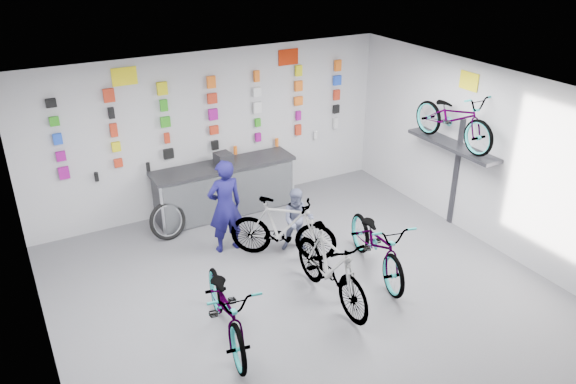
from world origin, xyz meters
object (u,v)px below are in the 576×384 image
bike_right (377,243)px  clerk (225,206)px  counter (225,190)px  bike_service (283,229)px  bike_left (227,306)px  bike_center (331,267)px  customer (298,220)px

bike_right → clerk: 2.53m
clerk → counter: bearing=-112.2°
counter → bike_service: (0.20, -1.91, 0.05)m
bike_left → bike_service: (1.60, 1.42, 0.03)m
bike_center → bike_service: (-0.04, 1.37, -0.03)m
clerk → customer: bearing=151.6°
bike_left → bike_service: bike_service is taller
bike_center → bike_right: size_ratio=0.95×
bike_center → clerk: bearing=110.8°
bike_center → customer: size_ratio=1.69×
bike_right → bike_service: bike_service is taller
bike_service → clerk: bearing=87.7°
bike_service → clerk: clerk is taller
bike_center → customer: bike_center is taller
counter → bike_service: 1.92m
bike_left → customer: customer is taller
bike_center → clerk: size_ratio=1.15×
bike_center → clerk: clerk is taller
counter → clerk: bearing=-112.4°
bike_left → bike_right: 2.71m
bike_left → bike_right: (2.69, 0.34, 0.01)m
bike_service → bike_right: bearing=-93.8°
counter → clerk: (-0.51, -1.24, 0.33)m
counter → customer: size_ratio=2.43×
bike_right → bike_service: 1.53m
bike_right → bike_service: (-1.08, 1.09, 0.02)m
counter → bike_center: 3.29m
clerk → customer: (1.05, -0.57, -0.26)m
counter → bike_left: 3.62m
clerk → bike_left: bearing=67.3°
bike_left → bike_center: (1.65, 0.06, 0.06)m
counter → bike_right: (1.29, -3.00, 0.03)m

